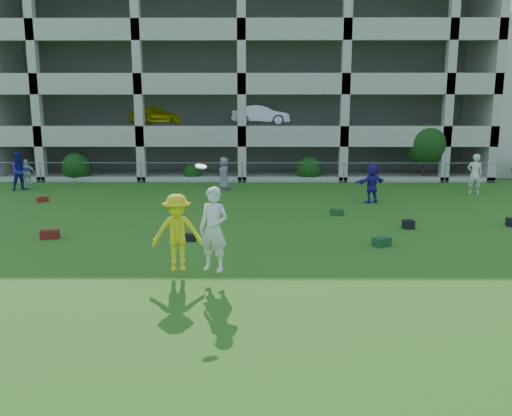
{
  "coord_description": "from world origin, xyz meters",
  "views": [
    {
      "loc": [
        1.03,
        -10.39,
        3.87
      ],
      "look_at": [
        0.94,
        3.0,
        1.4
      ],
      "focal_mm": 35.0,
      "sensor_mm": 36.0,
      "label": 1
    }
  ],
  "objects_px": {
    "bystander_b": "(27,174)",
    "bystander_d": "(372,183)",
    "bystander_a": "(20,171)",
    "parking_garage": "(246,87)",
    "bystander_e": "(475,174)",
    "crate_d": "(408,224)",
    "bystander_c": "(224,174)",
    "frisbee_contest": "(188,231)"
  },
  "relations": [
    {
      "from": "bystander_b",
      "to": "bystander_d",
      "type": "height_order",
      "value": "bystander_d"
    },
    {
      "from": "bystander_a",
      "to": "bystander_b",
      "type": "height_order",
      "value": "bystander_a"
    },
    {
      "from": "parking_garage",
      "to": "bystander_a",
      "type": "bearing_deg",
      "value": -134.01
    },
    {
      "from": "bystander_e",
      "to": "parking_garage",
      "type": "distance_m",
      "value": 18.41
    },
    {
      "from": "bystander_e",
      "to": "parking_garage",
      "type": "bearing_deg",
      "value": -37.72
    },
    {
      "from": "bystander_b",
      "to": "bystander_e",
      "type": "bearing_deg",
      "value": -17.85
    },
    {
      "from": "bystander_a",
      "to": "bystander_e",
      "type": "height_order",
      "value": "bystander_e"
    },
    {
      "from": "bystander_a",
      "to": "crate_d",
      "type": "distance_m",
      "value": 20.02
    },
    {
      "from": "bystander_e",
      "to": "bystander_b",
      "type": "bearing_deg",
      "value": 5.97
    },
    {
      "from": "bystander_a",
      "to": "parking_garage",
      "type": "height_order",
      "value": "parking_garage"
    },
    {
      "from": "bystander_a",
      "to": "bystander_e",
      "type": "xyz_separation_m",
      "value": [
        23.39,
        -1.22,
        0.01
      ]
    },
    {
      "from": "parking_garage",
      "to": "bystander_b",
      "type": "bearing_deg",
      "value": -135.47
    },
    {
      "from": "bystander_b",
      "to": "bystander_d",
      "type": "distance_m",
      "value": 18.21
    },
    {
      "from": "crate_d",
      "to": "parking_garage",
      "type": "bearing_deg",
      "value": 106.53
    },
    {
      "from": "bystander_c",
      "to": "bystander_d",
      "type": "bearing_deg",
      "value": 47.88
    },
    {
      "from": "frisbee_contest",
      "to": "parking_garage",
      "type": "xyz_separation_m",
      "value": [
        0.65,
        26.61,
        4.83
      ]
    },
    {
      "from": "bystander_b",
      "to": "bystander_e",
      "type": "distance_m",
      "value": 23.44
    },
    {
      "from": "bystander_e",
      "to": "frisbee_contest",
      "type": "xyz_separation_m",
      "value": [
        -12.46,
        -13.41,
        0.18
      ]
    },
    {
      "from": "bystander_a",
      "to": "parking_garage",
      "type": "distance_m",
      "value": 17.4
    },
    {
      "from": "bystander_c",
      "to": "bystander_b",
      "type": "bearing_deg",
      "value": -105.34
    },
    {
      "from": "bystander_c",
      "to": "bystander_e",
      "type": "height_order",
      "value": "bystander_e"
    },
    {
      "from": "bystander_a",
      "to": "frisbee_contest",
      "type": "xyz_separation_m",
      "value": [
        10.93,
        -14.63,
        0.18
      ]
    },
    {
      "from": "bystander_c",
      "to": "frisbee_contest",
      "type": "relative_size",
      "value": 0.67
    },
    {
      "from": "bystander_a",
      "to": "frisbee_contest",
      "type": "relative_size",
      "value": 0.78
    },
    {
      "from": "bystander_d",
      "to": "crate_d",
      "type": "bearing_deg",
      "value": 62.87
    },
    {
      "from": "bystander_d",
      "to": "frisbee_contest",
      "type": "bearing_deg",
      "value": 29.58
    },
    {
      "from": "bystander_d",
      "to": "bystander_c",
      "type": "bearing_deg",
      "value": -57.8
    },
    {
      "from": "bystander_b",
      "to": "parking_garage",
      "type": "height_order",
      "value": "parking_garage"
    },
    {
      "from": "bystander_c",
      "to": "bystander_e",
      "type": "relative_size",
      "value": 0.86
    },
    {
      "from": "bystander_c",
      "to": "bystander_e",
      "type": "distance_m",
      "value": 12.73
    },
    {
      "from": "bystander_b",
      "to": "crate_d",
      "type": "relative_size",
      "value": 4.52
    },
    {
      "from": "bystander_a",
      "to": "bystander_d",
      "type": "relative_size",
      "value": 1.14
    },
    {
      "from": "bystander_d",
      "to": "bystander_e",
      "type": "relative_size",
      "value": 0.87
    },
    {
      "from": "bystander_a",
      "to": "bystander_d",
      "type": "bearing_deg",
      "value": -51.26
    },
    {
      "from": "bystander_d",
      "to": "frisbee_contest",
      "type": "relative_size",
      "value": 0.68
    },
    {
      "from": "bystander_e",
      "to": "parking_garage",
      "type": "relative_size",
      "value": 0.07
    },
    {
      "from": "frisbee_contest",
      "to": "bystander_b",
      "type": "bearing_deg",
      "value": 125.59
    },
    {
      "from": "bystander_b",
      "to": "crate_d",
      "type": "distance_m",
      "value": 20.28
    },
    {
      "from": "bystander_b",
      "to": "frisbee_contest",
      "type": "distance_m",
      "value": 18.75
    },
    {
      "from": "crate_d",
      "to": "frisbee_contest",
      "type": "xyz_separation_m",
      "value": [
        -6.9,
        -5.57,
        1.04
      ]
    },
    {
      "from": "bystander_b",
      "to": "parking_garage",
      "type": "bearing_deg",
      "value": 31.17
    },
    {
      "from": "bystander_e",
      "to": "bystander_a",
      "type": "bearing_deg",
      "value": 7.48
    }
  ]
}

